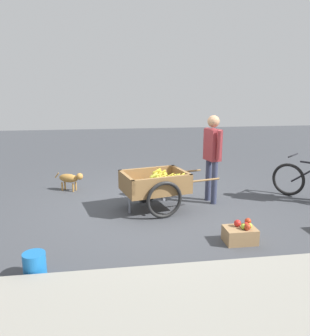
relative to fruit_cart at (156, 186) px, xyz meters
The scene contains 6 objects.
ground_plane 0.45m from the fruit_cart, 95.78° to the right, with size 24.00×24.00×0.00m, color #3D3F44.
fruit_cart is the anchor object (origin of this frame).
vendor_person 1.26m from the fruit_cart, 166.56° to the right, with size 0.27×0.55×1.64m.
dog 2.13m from the fruit_cart, 40.84° to the right, with size 0.61×0.37×0.40m.
plastic_bucket 2.65m from the fruit_cart, 49.45° to the left, with size 0.26×0.26×0.29m, color #1966B2.
mixed_fruit_crate 1.82m from the fruit_cart, 123.64° to the left, with size 0.44×0.32×0.32m.
Camera 1 is at (0.87, 5.85, 2.16)m, focal length 36.64 mm.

